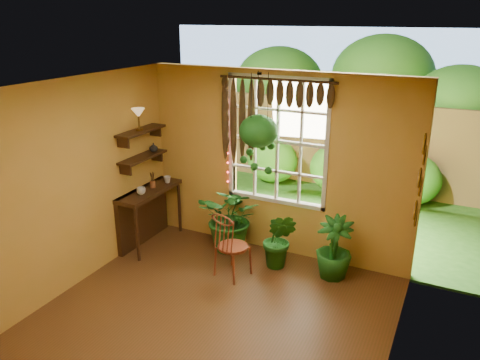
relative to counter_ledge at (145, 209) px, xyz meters
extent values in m
plane|color=brown|center=(1.91, -1.60, -0.55)|extent=(4.50, 4.50, 0.00)
plane|color=white|center=(1.91, -1.60, 2.15)|extent=(4.50, 4.50, 0.00)
plane|color=gold|center=(1.91, 0.65, 0.80)|extent=(4.00, 0.00, 4.00)
plane|color=gold|center=(-0.09, -1.60, 0.80)|extent=(0.00, 4.50, 4.50)
plane|color=gold|center=(3.91, -1.60, 0.80)|extent=(0.00, 4.50, 4.50)
cube|color=silver|center=(1.91, 0.68, 1.15)|extent=(1.52, 0.10, 1.86)
cube|color=white|center=(1.91, 0.71, 1.15)|extent=(1.38, 0.01, 1.78)
cylinder|color=#3A240F|center=(1.91, 0.57, 2.03)|extent=(1.70, 0.04, 0.04)
cube|color=#3A240F|center=(0.11, 0.00, 0.32)|extent=(0.40, 1.20, 0.06)
cube|color=#3A240F|center=(-0.05, 0.00, -0.10)|extent=(0.08, 1.18, 0.90)
cylinder|color=#3A240F|center=(0.27, -0.55, -0.12)|extent=(0.05, 0.05, 0.86)
cylinder|color=#3A240F|center=(0.27, 0.55, -0.12)|extent=(0.05, 0.05, 0.86)
cube|color=#3A240F|center=(0.03, 0.00, 0.85)|extent=(0.25, 0.90, 0.04)
cube|color=#3A240F|center=(0.03, 0.00, 1.25)|extent=(0.25, 0.90, 0.04)
cube|color=#225819|center=(1.91, 5.65, -0.57)|extent=(14.00, 10.00, 0.04)
cube|color=brown|center=(1.91, 3.85, 0.35)|extent=(12.00, 0.10, 1.80)
plane|color=#84A6DE|center=(1.91, 7.45, 1.00)|extent=(12.00, 0.00, 12.00)
cylinder|color=brown|center=(1.68, -0.30, -0.12)|extent=(0.50, 0.50, 0.04)
torus|color=brown|center=(1.64, -0.47, 0.34)|extent=(0.38, 0.14, 0.39)
imported|color=#134815|center=(1.33, 0.37, -0.03)|extent=(1.00, 0.89, 1.05)
imported|color=#134815|center=(2.18, 0.17, -0.12)|extent=(0.49, 0.41, 0.86)
imported|color=#134815|center=(2.93, 0.26, -0.12)|extent=(0.55, 0.55, 0.87)
ellipsoid|color=black|center=(1.78, 0.31, 1.29)|extent=(0.31, 0.31, 0.19)
ellipsoid|color=#134815|center=(1.78, 0.31, 1.36)|extent=(0.53, 0.53, 0.45)
imported|color=silver|center=(0.13, -0.22, 0.40)|extent=(0.14, 0.14, 0.10)
imported|color=beige|center=(0.19, 0.37, 0.40)|extent=(0.12, 0.12, 0.10)
cylinder|color=brown|center=(0.11, 0.10, 0.40)|extent=(0.08, 0.08, 0.10)
imported|color=#B2AD99|center=(0.04, 0.27, 0.93)|extent=(0.17, 0.17, 0.14)
cylinder|color=brown|center=(0.05, -0.05, 1.28)|extent=(0.11, 0.11, 0.03)
cylinder|color=brown|center=(0.05, -0.05, 1.38)|extent=(0.03, 0.03, 0.19)
cone|color=slate|center=(0.05, -0.05, 1.53)|extent=(0.19, 0.19, 0.13)
camera|label=1|loc=(4.27, -5.35, 2.85)|focal=35.00mm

